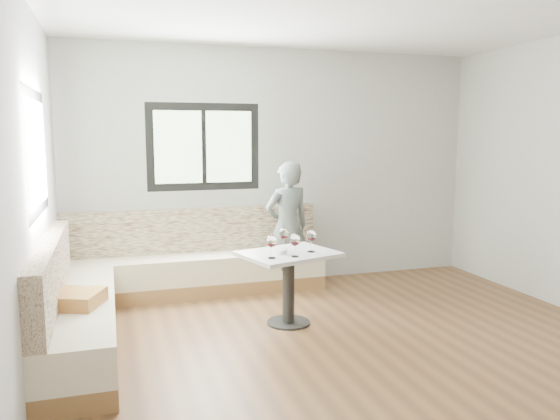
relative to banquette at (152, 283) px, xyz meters
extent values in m
cube|color=brown|center=(1.59, -1.63, -0.33)|extent=(5.00, 5.00, 0.01)
cube|color=#B7B7B2|center=(1.59, 0.87, 1.07)|extent=(5.00, 0.01, 2.80)
cube|color=#B7B7B2|center=(-0.91, -1.63, 1.07)|extent=(0.01, 5.00, 2.80)
cube|color=black|center=(0.69, 0.86, 1.32)|extent=(1.30, 0.02, 1.00)
cube|color=black|center=(-0.90, -0.73, 1.32)|extent=(0.02, 1.30, 1.00)
cube|color=brown|center=(0.54, 0.60, -0.25)|extent=(2.90, 0.55, 0.16)
cube|color=beige|center=(0.54, 0.60, -0.03)|extent=(2.90, 0.55, 0.29)
cube|color=beige|center=(0.54, 0.80, 0.37)|extent=(2.90, 0.14, 0.50)
cube|color=brown|center=(-0.64, -0.80, -0.25)|extent=(0.55, 2.25, 0.16)
cube|color=beige|center=(-0.64, -0.80, -0.03)|extent=(0.55, 2.25, 0.29)
cube|color=beige|center=(-0.84, -0.80, 0.37)|extent=(0.14, 2.25, 0.50)
cube|color=gold|center=(-0.65, -0.96, 0.18)|extent=(0.50, 0.50, 0.11)
cylinder|color=black|center=(1.22, -0.64, -0.32)|extent=(0.41, 0.41, 0.02)
cylinder|color=black|center=(1.22, -0.64, 0.00)|extent=(0.11, 0.11, 0.66)
cube|color=silver|center=(1.22, -0.64, 0.34)|extent=(1.00, 0.87, 0.04)
imported|color=slate|center=(1.56, 0.43, 0.41)|extent=(0.60, 0.46, 1.49)
cylinder|color=white|center=(1.14, -0.69, 0.38)|extent=(0.10, 0.10, 0.04)
sphere|color=black|center=(1.15, -0.68, 0.40)|extent=(0.02, 0.02, 0.02)
sphere|color=black|center=(1.12, -0.68, 0.40)|extent=(0.02, 0.02, 0.02)
sphere|color=black|center=(1.14, -0.70, 0.40)|extent=(0.02, 0.02, 0.02)
cylinder|color=white|center=(1.00, -0.84, 0.37)|extent=(0.07, 0.07, 0.01)
cylinder|color=white|center=(1.00, -0.84, 0.42)|extent=(0.01, 0.01, 0.09)
ellipsoid|color=white|center=(1.00, -0.84, 0.52)|extent=(0.10, 0.10, 0.11)
cylinder|color=#3D0406|center=(1.00, -0.84, 0.49)|extent=(0.07, 0.07, 0.02)
cylinder|color=white|center=(1.22, -0.84, 0.37)|extent=(0.07, 0.07, 0.01)
cylinder|color=white|center=(1.22, -0.84, 0.42)|extent=(0.01, 0.01, 0.09)
ellipsoid|color=white|center=(1.22, -0.84, 0.52)|extent=(0.10, 0.10, 0.11)
cylinder|color=#3D0406|center=(1.22, -0.84, 0.49)|extent=(0.07, 0.07, 0.02)
cylinder|color=white|center=(1.43, -0.69, 0.37)|extent=(0.07, 0.07, 0.01)
cylinder|color=white|center=(1.43, -0.69, 0.42)|extent=(0.01, 0.01, 0.09)
ellipsoid|color=white|center=(1.43, -0.69, 0.52)|extent=(0.10, 0.10, 0.11)
cylinder|color=#3D0406|center=(1.43, -0.69, 0.49)|extent=(0.07, 0.07, 0.02)
cylinder|color=white|center=(1.21, -0.52, 0.37)|extent=(0.07, 0.07, 0.01)
cylinder|color=white|center=(1.21, -0.52, 0.42)|extent=(0.01, 0.01, 0.09)
ellipsoid|color=white|center=(1.21, -0.52, 0.52)|extent=(0.10, 0.10, 0.11)
cylinder|color=#3D0406|center=(1.21, -0.52, 0.49)|extent=(0.07, 0.07, 0.02)
camera|label=1|loc=(-0.36, -5.41, 1.46)|focal=35.00mm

